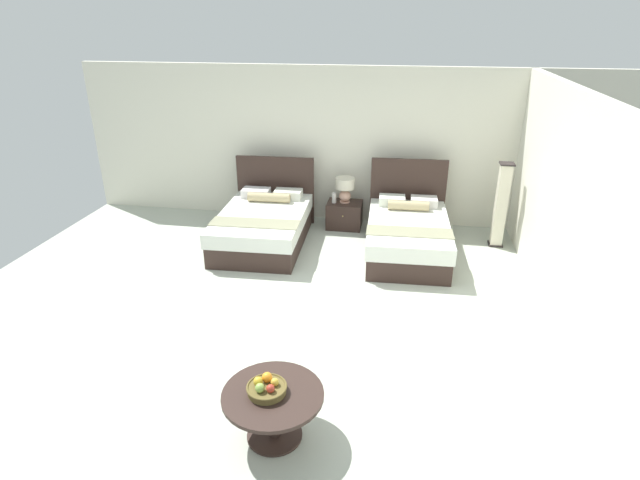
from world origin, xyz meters
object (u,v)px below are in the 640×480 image
floor_lamp_corner (501,205)px  vase (334,198)px  bed_near_window (264,224)px  table_lamp (345,187)px  nightstand (344,215)px  coffee_table (273,404)px  fruit_bowl (266,387)px  bed_near_corner (408,233)px

floor_lamp_corner → vase: bearing=173.3°
bed_near_window → table_lamp: 1.55m
nightstand → coffee_table: 4.93m
fruit_bowl → floor_lamp_corner: 5.25m
bed_near_window → fruit_bowl: bed_near_window is taller
bed_near_window → nightstand: bed_near_window is taller
nightstand → bed_near_corner: bearing=-38.6°
bed_near_window → coffee_table: 4.23m
table_lamp → coffee_table: (-0.00, -4.95, -0.36)m
nightstand → coffee_table: bearing=-90.0°
table_lamp → floor_lamp_corner: 2.54m
vase → coffee_table: vase is taller
coffee_table → fruit_bowl: bearing=178.6°
vase → coffee_table: bearing=-87.9°
bed_near_corner → vase: size_ratio=11.48×
table_lamp → vase: size_ratio=2.40×
table_lamp → floor_lamp_corner: (2.51, -0.38, -0.04)m
nightstand → coffee_table: size_ratio=0.68×
vase → fruit_bowl: bearing=-88.6°
nightstand → table_lamp: 0.49m
bed_near_window → bed_near_corner: 2.29m
coffee_table → fruit_bowl: 0.18m
table_lamp → floor_lamp_corner: size_ratio=0.32×
table_lamp → nightstand: bearing=-90.0°
floor_lamp_corner → coffee_table: bearing=-118.8°
table_lamp → vase: table_lamp is taller
floor_lamp_corner → table_lamp: bearing=171.5°
nightstand → table_lamp: table_lamp is taller
nightstand → fruit_bowl: (-0.06, -4.93, 0.30)m
bed_near_window → coffee_table: size_ratio=2.43×
bed_near_corner → floor_lamp_corner: size_ratio=1.53×
bed_near_corner → vase: bearing=146.9°
nightstand → vase: size_ratio=3.30×
table_lamp → coffee_table: size_ratio=0.50×
vase → floor_lamp_corner: size_ratio=0.13×
bed_near_window → table_lamp: (1.20, 0.89, 0.41)m
vase → fruit_bowl: size_ratio=0.52×
coffee_table → table_lamp: bearing=90.0°
table_lamp → floor_lamp_corner: bearing=-8.5°
bed_near_corner → coffee_table: (-1.09, -4.06, 0.04)m
fruit_bowl → vase: bearing=91.4°
table_lamp → coffee_table: 4.97m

